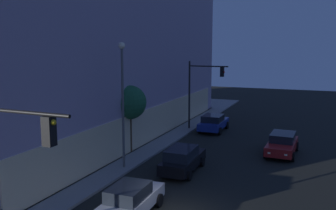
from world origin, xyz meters
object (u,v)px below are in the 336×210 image
Objects in this scene: traffic_light_far_corner at (201,85)px; car_silver at (131,200)px; sidewalk_tree at (130,103)px; car_black at (183,159)px; car_red at (282,143)px; modern_building at (35,24)px; street_lamp_sidewalk at (123,90)px; car_blue at (213,123)px.

traffic_light_far_corner is 1.51× the size of car_silver.
sidewalk_tree is 1.07× the size of car_black.
car_black is at bearing -167.78° from traffic_light_far_corner.
car_silver is 14.75m from car_red.
modern_building reaches higher than sidewalk_tree.
modern_building is at bearing 52.35° from car_silver.
street_lamp_sidewalk is 1.88× the size of car_silver.
car_silver is 0.91× the size of car_red.
car_silver is 0.93× the size of car_blue.
traffic_light_far_corner is 1.38× the size of car_black.
street_lamp_sidewalk is 8.32m from car_silver.
traffic_light_far_corner reaches higher than car_red.
traffic_light_far_corner is (5.37, -15.03, -5.77)m from modern_building.
car_red is at bearing -122.89° from traffic_light_far_corner.
car_black is (-11.96, -2.59, -3.67)m from traffic_light_far_corner.
modern_building is 21.04m from car_black.
street_lamp_sidewalk is 1.72× the size of car_black.
sidewalk_tree is (-4.19, -12.46, -6.34)m from modern_building.
modern_building is 4.51× the size of street_lamp_sidewalk.
traffic_light_far_corner is 1.41× the size of car_blue.
car_black is at bearing -75.21° from street_lamp_sidewalk.
sidewalk_tree is at bearing 21.76° from street_lamp_sidewalk.
car_blue is at bearing 51.09° from car_red.
street_lamp_sidewalk is 1.75× the size of car_blue.
traffic_light_far_corner reaches higher than car_black.
street_lamp_sidewalk is 1.61× the size of sidewalk_tree.
sidewalk_tree is at bearing 164.95° from traffic_light_far_corner.
car_silver is 6.95m from car_black.
car_red is at bearing -89.81° from modern_building.
traffic_light_far_corner is 12.77m from car_black.
car_black is at bearing -0.65° from car_silver.
car_black reaches higher than car_red.
street_lamp_sidewalk is at bearing 104.79° from car_black.
car_black is (1.00, -3.80, -4.45)m from street_lamp_sidewalk.
modern_building is 5.60× the size of traffic_light_far_corner.
traffic_light_far_corner is 1.37× the size of car_red.
modern_building is at bearing 61.23° from street_lamp_sidewalk.
car_black reaches higher than car_blue.
traffic_light_far_corner is at bearing -5.35° from street_lamp_sidewalk.
street_lamp_sidewalk is 12.93m from car_red.
car_silver is at bearing -151.47° from sidewalk_tree.
car_black reaches higher than car_silver.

